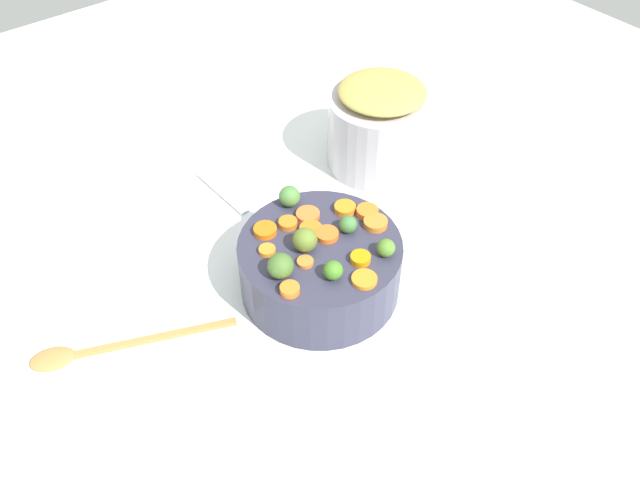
% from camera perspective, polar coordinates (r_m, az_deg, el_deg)
% --- Properties ---
extents(tabletop, '(2.40, 2.40, 0.02)m').
position_cam_1_polar(tabletop, '(1.15, 0.56, -3.67)').
color(tabletop, white).
rests_on(tabletop, ground).
extents(serving_bowl_carrots, '(0.26, 0.26, 0.10)m').
position_cam_1_polar(serving_bowl_carrots, '(1.09, 0.00, -2.26)').
color(serving_bowl_carrots, '#343449').
rests_on(serving_bowl_carrots, tabletop).
extents(metal_pot, '(0.20, 0.20, 0.15)m').
position_cam_1_polar(metal_pot, '(1.34, 5.02, 9.11)').
color(metal_pot, '#BCB5BA').
rests_on(metal_pot, tabletop).
extents(stuffing_mound, '(0.17, 0.17, 0.03)m').
position_cam_1_polar(stuffing_mound, '(1.29, 5.27, 12.38)').
color(stuffing_mound, tan).
rests_on(stuffing_mound, metal_pot).
extents(carrot_slice_0, '(0.05, 0.05, 0.01)m').
position_cam_1_polar(carrot_slice_0, '(1.06, 0.81, 0.42)').
color(carrot_slice_0, orange).
rests_on(carrot_slice_0, serving_bowl_carrots).
extents(carrot_slice_1, '(0.04, 0.04, 0.01)m').
position_cam_1_polar(carrot_slice_1, '(1.11, 2.12, 2.70)').
color(carrot_slice_1, orange).
rests_on(carrot_slice_1, serving_bowl_carrots).
extents(carrot_slice_2, '(0.04, 0.04, 0.01)m').
position_cam_1_polar(carrot_slice_2, '(0.98, -2.56, -4.19)').
color(carrot_slice_2, orange).
rests_on(carrot_slice_2, serving_bowl_carrots).
extents(carrot_slice_3, '(0.03, 0.03, 0.01)m').
position_cam_1_polar(carrot_slice_3, '(1.04, -4.48, -0.86)').
color(carrot_slice_3, orange).
rests_on(carrot_slice_3, serving_bowl_carrots).
extents(carrot_slice_4, '(0.04, 0.04, 0.01)m').
position_cam_1_polar(carrot_slice_4, '(1.07, -4.64, 0.83)').
color(carrot_slice_4, orange).
rests_on(carrot_slice_4, serving_bowl_carrots).
extents(carrot_slice_5, '(0.05, 0.05, 0.01)m').
position_cam_1_polar(carrot_slice_5, '(1.11, 3.96, 2.45)').
color(carrot_slice_5, orange).
rests_on(carrot_slice_5, serving_bowl_carrots).
extents(carrot_slice_6, '(0.04, 0.04, 0.01)m').
position_cam_1_polar(carrot_slice_6, '(1.03, 3.44, -1.56)').
color(carrot_slice_6, orange).
rests_on(carrot_slice_6, serving_bowl_carrots).
extents(carrot_slice_7, '(0.04, 0.04, 0.01)m').
position_cam_1_polar(carrot_slice_7, '(1.08, -2.72, 1.42)').
color(carrot_slice_7, orange).
rests_on(carrot_slice_7, serving_bowl_carrots).
extents(carrot_slice_8, '(0.04, 0.04, 0.01)m').
position_cam_1_polar(carrot_slice_8, '(1.02, -1.26, -1.87)').
color(carrot_slice_8, orange).
rests_on(carrot_slice_8, serving_bowl_carrots).
extents(carrot_slice_9, '(0.05, 0.05, 0.01)m').
position_cam_1_polar(carrot_slice_9, '(1.09, 4.70, 1.44)').
color(carrot_slice_9, orange).
rests_on(carrot_slice_9, serving_bowl_carrots).
extents(carrot_slice_10, '(0.04, 0.04, 0.01)m').
position_cam_1_polar(carrot_slice_10, '(1.07, -0.78, 0.92)').
color(carrot_slice_10, orange).
rests_on(carrot_slice_10, serving_bowl_carrots).
extents(carrot_slice_11, '(0.04, 0.04, 0.01)m').
position_cam_1_polar(carrot_slice_11, '(1.00, 3.76, -3.34)').
color(carrot_slice_11, orange).
rests_on(carrot_slice_11, serving_bowl_carrots).
extents(carrot_slice_12, '(0.04, 0.04, 0.01)m').
position_cam_1_polar(carrot_slice_12, '(1.10, -1.03, 2.15)').
color(carrot_slice_12, orange).
rests_on(carrot_slice_12, serving_bowl_carrots).
extents(brussels_sprout_0, '(0.04, 0.04, 0.04)m').
position_cam_1_polar(brussels_sprout_0, '(1.04, -1.44, 0.16)').
color(brussels_sprout_0, olive).
rests_on(brussels_sprout_0, serving_bowl_carrots).
extents(brussels_sprout_1, '(0.04, 0.04, 0.04)m').
position_cam_1_polar(brussels_sprout_1, '(1.11, -2.69, 3.64)').
color(brussels_sprout_1, '#4D823D').
rests_on(brussels_sprout_1, serving_bowl_carrots).
extents(brussels_sprout_2, '(0.03, 0.03, 0.03)m').
position_cam_1_polar(brussels_sprout_2, '(1.00, 1.11, -2.58)').
color(brussels_sprout_2, '#447F25').
rests_on(brussels_sprout_2, serving_bowl_carrots).
extents(brussels_sprout_3, '(0.03, 0.03, 0.03)m').
position_cam_1_polar(brussels_sprout_3, '(1.07, 2.39, 1.33)').
color(brussels_sprout_3, '#43783B').
rests_on(brussels_sprout_3, serving_bowl_carrots).
extents(brussels_sprout_4, '(0.03, 0.03, 0.03)m').
position_cam_1_polar(brussels_sprout_4, '(1.03, 5.58, -0.67)').
color(brussels_sprout_4, '#4F802B').
rests_on(brussels_sprout_4, serving_bowl_carrots).
extents(brussels_sprout_5, '(0.04, 0.04, 0.04)m').
position_cam_1_polar(brussels_sprout_5, '(1.00, -3.35, -2.20)').
color(brussels_sprout_5, '#476B2D').
rests_on(brussels_sprout_5, serving_bowl_carrots).
extents(wooden_spoon, '(0.30, 0.15, 0.01)m').
position_cam_1_polar(wooden_spoon, '(1.10, -18.65, -8.85)').
color(wooden_spoon, '#A98445').
rests_on(wooden_spoon, tabletop).
extents(dish_towel, '(0.17, 0.16, 0.01)m').
position_cam_1_polar(dish_towel, '(1.34, -5.63, 5.33)').
color(dish_towel, '#A7ADBC').
rests_on(dish_towel, tabletop).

